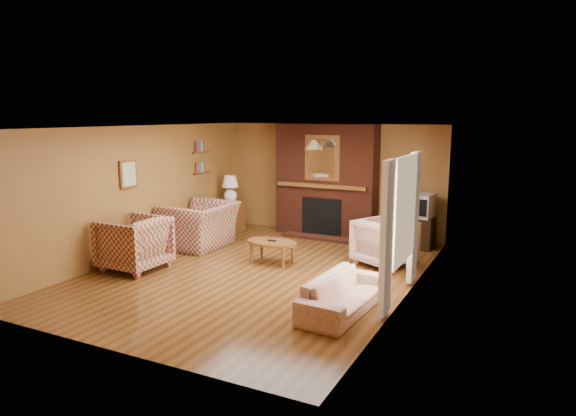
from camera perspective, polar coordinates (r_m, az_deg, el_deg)
The scene contains 20 objects.
floor at distance 8.67m, azimuth -3.40°, elevation -7.09°, with size 6.50×6.50×0.00m, color #4D2C10.
ceiling at distance 8.28m, azimuth -3.58°, elevation 8.96°, with size 6.50×6.50×0.00m, color silver.
wall_back at distance 11.30m, azimuth 4.77°, elevation 3.22°, with size 6.50×6.50×0.00m, color #98632F.
wall_front at distance 5.87m, azimuth -19.55°, elevation -4.05°, with size 6.50×6.50×0.00m, color #98632F.
wall_left at distance 9.87m, azimuth -16.18°, elevation 1.80°, with size 6.50×6.50×0.00m, color #98632F.
wall_right at distance 7.48m, azimuth 13.35°, elevation -0.70°, with size 6.50×6.50×0.00m, color #98632F.
fireplace at distance 11.05m, azimuth 4.26°, elevation 2.97°, with size 2.20×0.82×2.40m.
window_right at distance 7.32m, azimuth 12.60°, elevation -1.50°, with size 0.10×1.85×2.00m.
bookshelf at distance 11.24m, azimuth -9.51°, elevation 5.46°, with size 0.09×0.55×0.71m.
botanical_print at distance 9.58m, azimuth -17.34°, elevation 3.61°, with size 0.05×0.40×0.50m.
pendant_light at distance 10.35m, azimuth 2.87°, elevation 7.04°, with size 0.36×0.36×0.48m.
plaid_loveseat at distance 10.31m, azimuth -9.77°, elevation -1.90°, with size 1.34×1.17×0.87m, color maroon.
plaid_armchair at distance 9.07m, azimuth -16.77°, elevation -3.78°, with size 0.97×0.99×0.91m, color maroon.
floral_sofa at distance 6.98m, azimuth 6.25°, elevation -9.44°, with size 1.66×0.65×0.49m, color beige.
floral_armchair at distance 9.09m, azimuth 10.70°, elevation -3.79°, with size 0.86×0.89×0.81m, color beige.
coffee_table at distance 9.03m, azimuth -1.79°, elevation -4.00°, with size 0.93×0.58×0.43m.
side_table at distance 11.69m, azimuth -6.38°, elevation -0.94°, with size 0.48×0.48×0.64m, color brown.
table_lamp at distance 11.58m, azimuth -6.44°, elevation 2.29°, with size 0.37×0.37×0.62m.
tv_stand at distance 10.44m, azimuth 14.29°, elevation -2.64°, with size 0.57×0.51×0.62m, color black.
crt_tv at distance 10.33m, azimuth 14.41°, elevation 0.28°, with size 0.56×0.55×0.46m.
Camera 1 is at (4.14, -7.17, 2.60)m, focal length 32.00 mm.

